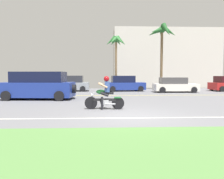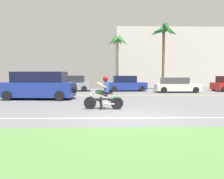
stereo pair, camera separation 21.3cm
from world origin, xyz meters
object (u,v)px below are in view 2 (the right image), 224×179
at_px(palm_tree_0, 164,35).
at_px(parked_car_1, 71,84).
at_px(parked_car_0, 23,84).
at_px(parked_car_2, 126,84).
at_px(suv_nearby, 39,86).
at_px(palm_tree_1, 118,44).
at_px(motorcyclist, 104,95).
at_px(parked_car_3, 176,85).

bearing_deg(palm_tree_0, parked_car_1, -172.57).
bearing_deg(parked_car_0, parked_car_2, 0.77).
height_order(parked_car_2, palm_tree_0, palm_tree_0).
bearing_deg(suv_nearby, parked_car_0, 118.40).
bearing_deg(parked_car_1, parked_car_2, -1.48).
height_order(suv_nearby, palm_tree_1, palm_tree_1).
xyz_separation_m(parked_car_0, palm_tree_1, (9.69, 1.16, 4.20)).
xyz_separation_m(parked_car_0, palm_tree_0, (14.74, 1.59, 5.30)).
bearing_deg(parked_car_0, motorcyclist, -54.49).
distance_m(parked_car_1, palm_tree_1, 6.53).
height_order(suv_nearby, parked_car_0, suv_nearby).
height_order(parked_car_2, parked_car_3, parked_car_2).
xyz_separation_m(motorcyclist, parked_car_1, (-3.60, 12.03, 0.07)).
height_order(parked_car_2, palm_tree_1, palm_tree_1).
bearing_deg(parked_car_1, palm_tree_0, 7.43).
bearing_deg(palm_tree_1, parked_car_3, -26.86).
xyz_separation_m(parked_car_1, palm_tree_0, (9.97, 1.30, 5.30)).
xyz_separation_m(motorcyclist, palm_tree_1, (1.32, 12.90, 4.28)).
relative_size(parked_car_0, parked_car_1, 0.88).
bearing_deg(motorcyclist, palm_tree_1, 84.17).
distance_m(parked_car_0, palm_tree_0, 15.75).
bearing_deg(palm_tree_1, parked_car_0, -173.19).
height_order(parked_car_0, parked_car_1, parked_car_0).
xyz_separation_m(parked_car_0, parked_car_3, (15.19, -1.62, -0.07)).
distance_m(parked_car_1, parked_car_3, 10.59).
height_order(motorcyclist, suv_nearby, suv_nearby).
bearing_deg(parked_car_3, palm_tree_0, 97.82).
bearing_deg(parked_car_1, parked_car_0, -176.53).
xyz_separation_m(parked_car_2, parked_car_3, (4.67, -1.76, -0.07)).
distance_m(suv_nearby, parked_car_1, 7.58).
bearing_deg(palm_tree_0, palm_tree_1, -175.12).
bearing_deg(palm_tree_1, suv_nearby, -124.55).
xyz_separation_m(suv_nearby, palm_tree_0, (10.83, 8.82, 5.14)).
relative_size(parked_car_0, palm_tree_0, 0.52).
distance_m(motorcyclist, palm_tree_0, 15.72).
relative_size(motorcyclist, palm_tree_1, 0.32).
relative_size(motorcyclist, parked_car_1, 0.44).
bearing_deg(motorcyclist, palm_tree_0, 64.46).
distance_m(parked_car_0, parked_car_3, 15.27).
xyz_separation_m(suv_nearby, parked_car_1, (0.86, 7.52, -0.17)).
distance_m(parked_car_0, parked_car_1, 4.78).
relative_size(motorcyclist, parked_car_0, 0.50).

